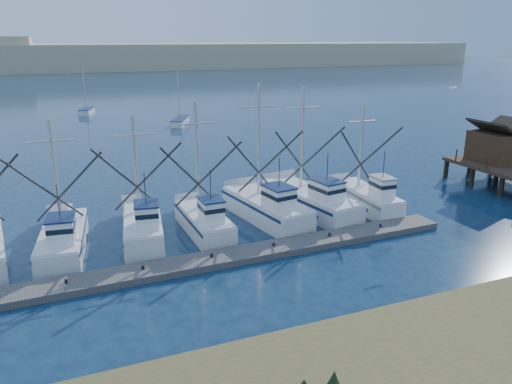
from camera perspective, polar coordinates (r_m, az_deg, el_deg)
ground at (r=28.42m, az=13.24°, el=-9.65°), size 500.00×500.00×0.00m
floating_dock at (r=29.79m, az=-3.23°, el=-7.46°), size 30.19×2.83×0.40m
dune_ridge at (r=231.01m, az=-19.04°, el=14.46°), size 360.00×60.00×10.00m
trawler_fleet at (r=33.97m, az=-6.18°, el=-2.96°), size 29.45×9.49×9.59m
sailboat_near at (r=76.98m, az=-8.66°, el=7.98°), size 4.27×6.70×8.10m
sailboat_far at (r=91.59m, az=-18.77°, el=8.74°), size 3.10×5.23×8.10m
flying_gull at (r=41.54m, az=21.34°, el=11.00°), size 1.22×0.22×0.22m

